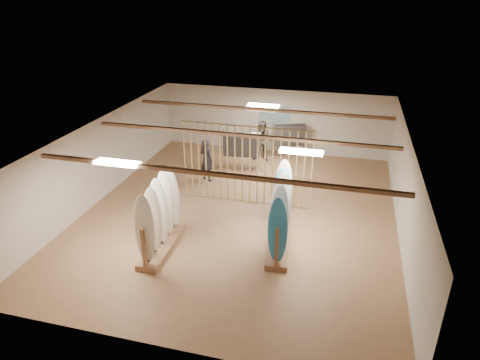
% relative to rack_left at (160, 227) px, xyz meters
% --- Properties ---
extents(floor, '(12.00, 12.00, 0.00)m').
position_rel_rack_left_xyz_m(floor, '(1.63, 2.62, -0.75)').
color(floor, '#9C704B').
rests_on(floor, ground).
extents(ceiling, '(12.00, 12.00, 0.00)m').
position_rel_rack_left_xyz_m(ceiling, '(1.63, 2.62, 2.05)').
color(ceiling, gray).
rests_on(ceiling, ground).
extents(wall_back, '(12.00, 0.00, 12.00)m').
position_rel_rack_left_xyz_m(wall_back, '(1.63, 8.62, 0.65)').
color(wall_back, beige).
rests_on(wall_back, ground).
extents(wall_front, '(12.00, 0.00, 12.00)m').
position_rel_rack_left_xyz_m(wall_front, '(1.63, -3.38, 0.65)').
color(wall_front, beige).
rests_on(wall_front, ground).
extents(wall_left, '(0.00, 12.00, 12.00)m').
position_rel_rack_left_xyz_m(wall_left, '(-3.37, 2.62, 0.65)').
color(wall_left, beige).
rests_on(wall_left, ground).
extents(wall_right, '(0.00, 12.00, 12.00)m').
position_rel_rack_left_xyz_m(wall_right, '(6.63, 2.62, 0.65)').
color(wall_right, beige).
rests_on(wall_right, ground).
extents(ceiling_slats, '(9.50, 6.12, 0.10)m').
position_rel_rack_left_xyz_m(ceiling_slats, '(1.63, 2.62, 1.97)').
color(ceiling_slats, brown).
rests_on(ceiling_slats, ground).
extents(light_panels, '(1.20, 0.35, 0.06)m').
position_rel_rack_left_xyz_m(light_panels, '(1.63, 2.62, 1.99)').
color(light_panels, white).
rests_on(light_panels, ground).
extents(bamboo_partition, '(4.45, 0.05, 2.78)m').
position_rel_rack_left_xyz_m(bamboo_partition, '(1.63, 3.42, 0.65)').
color(bamboo_partition, '#A58B50').
rests_on(bamboo_partition, ground).
extents(poster, '(1.40, 0.03, 0.90)m').
position_rel_rack_left_xyz_m(poster, '(1.63, 8.60, 0.85)').
color(poster, '#2E66A2').
rests_on(poster, ground).
extents(rack_left, '(0.66, 2.31, 2.19)m').
position_rel_rack_left_xyz_m(rack_left, '(0.00, 0.00, 0.00)').
color(rack_left, brown).
rests_on(rack_left, floor).
extents(rack_right, '(0.89, 2.78, 2.20)m').
position_rel_rack_left_xyz_m(rack_right, '(3.20, 1.10, 0.01)').
color(rack_right, brown).
rests_on(rack_right, floor).
extents(clothing_rack_a, '(1.52, 0.50, 1.64)m').
position_rel_rack_left_xyz_m(clothing_rack_a, '(0.76, 6.18, 0.32)').
color(clothing_rack_a, silver).
rests_on(clothing_rack_a, floor).
extents(clothing_rack_b, '(1.38, 0.80, 1.55)m').
position_rel_rack_left_xyz_m(clothing_rack_b, '(2.42, 8.02, 0.26)').
color(clothing_rack_b, silver).
rests_on(clothing_rack_b, floor).
extents(shopper_a, '(0.82, 0.72, 1.88)m').
position_rel_rack_left_xyz_m(shopper_a, '(-0.26, 4.83, 0.19)').
color(shopper_a, '#212128').
rests_on(shopper_a, floor).
extents(shopper_b, '(1.00, 0.81, 1.98)m').
position_rel_rack_left_xyz_m(shopper_b, '(1.40, 7.35, 0.25)').
color(shopper_b, '#332B27').
rests_on(shopper_b, floor).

